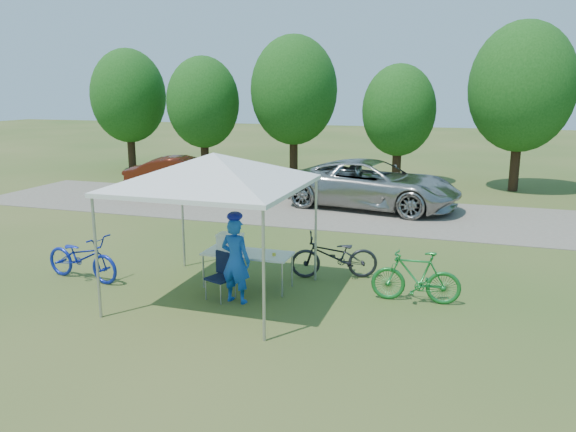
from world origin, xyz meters
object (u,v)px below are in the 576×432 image
Objects in this scene: folding_table at (248,255)px; bike_blue at (82,257)px; cooler at (230,242)px; minivan at (373,184)px; folding_chair at (222,272)px; sedan at (186,177)px; bike_green at (416,277)px; cyclist at (236,261)px; bike_dark at (334,256)px.

folding_table is 3.45m from bike_blue.
cooler is 0.09× the size of minivan.
sedan is at bearing 141.71° from folding_chair.
bike_blue is at bearing -169.28° from folding_table.
bike_green reaches higher than folding_table.
minivan is at bearing -88.08° from cyclist.
sedan is (-5.48, 8.88, 0.22)m from folding_chair.
bike_green is (3.59, 0.21, -0.40)m from cooler.
cooler is 3.11m from bike_blue.
cyclist is (0.09, -0.80, 0.13)m from folding_table.
bike_dark is at bearing 65.22° from folding_chair.
cyclist reaches higher than folding_chair.
bike_blue is 9.16m from sedan.
bike_green is (6.61, 0.85, 0.01)m from bike_blue.
cyclist is (0.46, -0.80, -0.09)m from cooler.
sedan reaches higher than bike_blue.
cyclist is at bearing -84.71° from bike_blue.
minivan is (0.97, 9.04, 0.01)m from cyclist.
sedan reaches higher than folding_chair.
bike_dark is at bearing 29.98° from cooler.
minivan reaches higher than bike_dark.
folding_chair is 0.47× the size of bike_blue.
cooler is at bearing -70.10° from bike_blue.
cooler is at bearing -162.86° from sedan.
folding_table is 0.40× the size of sedan.
folding_table is 2.02× the size of folding_chair.
bike_green reaches higher than bike_blue.
folding_table is at bearing -73.25° from bike_dark.
cooler is at bearing 179.59° from minivan.
cooler is 0.26× the size of bike_blue.
folding_table is at bearing -177.90° from minivan.
cooler is 3.62m from bike_green.
cooler is 9.80m from sedan.
cyclist reaches higher than bike_blue.
minivan is at bearing 101.75° from folding_chair.
minivan is (-0.43, 7.17, 0.33)m from bike_dark.
folding_chair is 0.46m from cyclist.
bike_blue is 0.43× the size of sedan.
sedan is (-7.21, 7.14, 0.25)m from bike_dark.
bike_green is 8.32m from minivan.
minivan is (1.06, 8.24, 0.13)m from folding_table.
bike_blue is at bearing 178.81° from sedan.
bike_green is (3.13, 1.01, -0.31)m from cyclist.
folding_chair is at bearing -109.69° from folding_table.
cyclist is (0.33, -0.13, 0.29)m from folding_chair.
bike_dark is (1.49, 1.07, -0.20)m from folding_table.
bike_blue is (-3.15, 0.03, -0.02)m from folding_chair.
minivan reaches higher than folding_chair.
bike_blue is at bearing -89.63° from bike_dark.
cyclist reaches higher than minivan.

